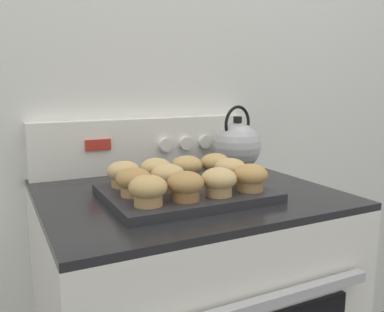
{
  "coord_description": "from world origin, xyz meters",
  "views": [
    {
      "loc": [
        -0.46,
        -0.62,
        1.17
      ],
      "look_at": [
        0.01,
        0.31,
        0.98
      ],
      "focal_mm": 38.0,
      "sensor_mm": 36.0,
      "label": 1
    }
  ],
  "objects_px": {
    "muffin_r1_c0": "(134,181)",
    "muffin_r1_c3": "(230,170)",
    "muffin_r2_c1": "(156,170)",
    "muffin_r0_c0": "(148,190)",
    "muffin_r2_c2": "(187,167)",
    "muffin_r1_c1": "(168,177)",
    "muffin_r2_c3": "(215,165)",
    "muffin_r2_c0": "(124,173)",
    "muffin_r0_c3": "(250,177)",
    "tea_kettle": "(237,145)",
    "muffin_r0_c1": "(186,185)",
    "muffin_r0_c2": "(219,181)",
    "muffin_pan": "(185,193)"
  },
  "relations": [
    {
      "from": "muffin_r1_c0",
      "to": "muffin_r1_c3",
      "type": "distance_m",
      "value": 0.27
    },
    {
      "from": "muffin_r1_c0",
      "to": "muffin_r2_c1",
      "type": "height_order",
      "value": "same"
    },
    {
      "from": "muffin_r0_c0",
      "to": "muffin_r2_c2",
      "type": "xyz_separation_m",
      "value": [
        0.18,
        0.18,
        0.0
      ]
    },
    {
      "from": "muffin_r1_c1",
      "to": "muffin_r2_c3",
      "type": "xyz_separation_m",
      "value": [
        0.18,
        0.09,
        0.0
      ]
    },
    {
      "from": "muffin_r2_c0",
      "to": "muffin_r2_c2",
      "type": "height_order",
      "value": "same"
    },
    {
      "from": "muffin_r0_c0",
      "to": "muffin_r1_c1",
      "type": "bearing_deg",
      "value": 47.13
    },
    {
      "from": "muffin_r0_c3",
      "to": "tea_kettle",
      "type": "relative_size",
      "value": 0.4
    },
    {
      "from": "muffin_r1_c1",
      "to": "muffin_r1_c3",
      "type": "bearing_deg",
      "value": -0.13
    },
    {
      "from": "muffin_r0_c1",
      "to": "muffin_r2_c0",
      "type": "xyz_separation_m",
      "value": [
        -0.09,
        0.19,
        0.0
      ]
    },
    {
      "from": "muffin_r1_c1",
      "to": "muffin_r2_c0",
      "type": "distance_m",
      "value": 0.12
    },
    {
      "from": "muffin_r0_c1",
      "to": "muffin_r0_c2",
      "type": "bearing_deg",
      "value": 0.35
    },
    {
      "from": "muffin_r1_c3",
      "to": "tea_kettle",
      "type": "distance_m",
      "value": 0.28
    },
    {
      "from": "muffin_r0_c1",
      "to": "muffin_r2_c1",
      "type": "xyz_separation_m",
      "value": [
        0.0,
        0.18,
        0.0
      ]
    },
    {
      "from": "muffin_r1_c1",
      "to": "muffin_r2_c0",
      "type": "height_order",
      "value": "same"
    },
    {
      "from": "muffin_r2_c1",
      "to": "muffin_r2_c0",
      "type": "bearing_deg",
      "value": 179.55
    },
    {
      "from": "muffin_r2_c0",
      "to": "muffin_r1_c1",
      "type": "bearing_deg",
      "value": -46.15
    },
    {
      "from": "tea_kettle",
      "to": "muffin_r2_c2",
      "type": "bearing_deg",
      "value": -151.28
    },
    {
      "from": "muffin_r0_c0",
      "to": "muffin_r0_c1",
      "type": "height_order",
      "value": "same"
    },
    {
      "from": "muffin_r0_c0",
      "to": "muffin_r0_c3",
      "type": "bearing_deg",
      "value": 0.7
    },
    {
      "from": "muffin_pan",
      "to": "muffin_r2_c3",
      "type": "height_order",
      "value": "muffin_r2_c3"
    },
    {
      "from": "muffin_r0_c1",
      "to": "muffin_r1_c3",
      "type": "bearing_deg",
      "value": 28.04
    },
    {
      "from": "muffin_r1_c0",
      "to": "tea_kettle",
      "type": "bearing_deg",
      "value": 27.63
    },
    {
      "from": "muffin_r1_c0",
      "to": "muffin_r0_c1",
      "type": "bearing_deg",
      "value": -44.13
    },
    {
      "from": "muffin_pan",
      "to": "muffin_r1_c0",
      "type": "xyz_separation_m",
      "value": [
        -0.14,
        -0.0,
        0.05
      ]
    },
    {
      "from": "muffin_r1_c1",
      "to": "muffin_pan",
      "type": "bearing_deg",
      "value": -3.21
    },
    {
      "from": "muffin_r0_c2",
      "to": "muffin_r2_c0",
      "type": "height_order",
      "value": "same"
    },
    {
      "from": "muffin_r1_c1",
      "to": "muffin_r2_c3",
      "type": "distance_m",
      "value": 0.2
    },
    {
      "from": "muffin_pan",
      "to": "muffin_r1_c3",
      "type": "xyz_separation_m",
      "value": [
        0.13,
        0.0,
        0.05
      ]
    },
    {
      "from": "muffin_r2_c3",
      "to": "tea_kettle",
      "type": "bearing_deg",
      "value": 40.23
    },
    {
      "from": "muffin_r1_c0",
      "to": "muffin_r2_c0",
      "type": "relative_size",
      "value": 1.0
    },
    {
      "from": "muffin_r1_c3",
      "to": "muffin_r2_c1",
      "type": "height_order",
      "value": "same"
    },
    {
      "from": "muffin_r1_c1",
      "to": "muffin_r2_c2",
      "type": "xyz_separation_m",
      "value": [
        0.09,
        0.09,
        0.0
      ]
    },
    {
      "from": "muffin_r0_c3",
      "to": "muffin_r2_c2",
      "type": "height_order",
      "value": "same"
    },
    {
      "from": "muffin_r1_c1",
      "to": "muffin_r2_c1",
      "type": "height_order",
      "value": "same"
    },
    {
      "from": "muffin_r0_c1",
      "to": "muffin_r0_c2",
      "type": "height_order",
      "value": "same"
    },
    {
      "from": "muffin_pan",
      "to": "muffin_r0_c1",
      "type": "relative_size",
      "value": 4.71
    },
    {
      "from": "muffin_r0_c1",
      "to": "muffin_r0_c2",
      "type": "xyz_separation_m",
      "value": [
        0.09,
        0.0,
        0.0
      ]
    },
    {
      "from": "muffin_r2_c0",
      "to": "muffin_r1_c0",
      "type": "bearing_deg",
      "value": -92.51
    },
    {
      "from": "muffin_r0_c0",
      "to": "muffin_r2_c2",
      "type": "distance_m",
      "value": 0.26
    },
    {
      "from": "tea_kettle",
      "to": "muffin_r0_c2",
      "type": "bearing_deg",
      "value": -128.88
    },
    {
      "from": "muffin_r0_c1",
      "to": "muffin_r0_c3",
      "type": "height_order",
      "value": "same"
    },
    {
      "from": "muffin_pan",
      "to": "muffin_r0_c0",
      "type": "bearing_deg",
      "value": -145.63
    },
    {
      "from": "muffin_r0_c0",
      "to": "muffin_r2_c3",
      "type": "relative_size",
      "value": 1.0
    },
    {
      "from": "muffin_r1_c0",
      "to": "muffin_r2_c1",
      "type": "bearing_deg",
      "value": 45.17
    },
    {
      "from": "muffin_r1_c3",
      "to": "muffin_r0_c2",
      "type": "bearing_deg",
      "value": -133.71
    },
    {
      "from": "muffin_r1_c0",
      "to": "muffin_r2_c1",
      "type": "distance_m",
      "value": 0.13
    },
    {
      "from": "muffin_r0_c1",
      "to": "tea_kettle",
      "type": "relative_size",
      "value": 0.4
    },
    {
      "from": "muffin_r0_c1",
      "to": "muffin_r1_c0",
      "type": "distance_m",
      "value": 0.13
    },
    {
      "from": "muffin_r2_c3",
      "to": "muffin_r0_c2",
      "type": "bearing_deg",
      "value": -117.29
    },
    {
      "from": "muffin_r1_c0",
      "to": "muffin_r2_c3",
      "type": "bearing_deg",
      "value": 18.25
    }
  ]
}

